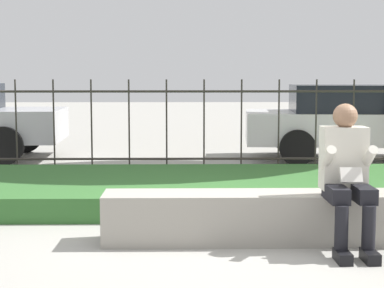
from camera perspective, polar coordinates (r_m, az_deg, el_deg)
ground_plane at (r=5.80m, az=2.27°, el=-8.70°), size 60.00×60.00×0.00m
stone_bench at (r=5.78m, az=5.63°, el=-6.75°), size 2.70×0.47×0.45m
person_seated_reader at (r=5.57m, az=13.58°, el=-2.37°), size 0.42×0.73×1.25m
grass_berm at (r=7.67m, az=1.48°, el=-4.04°), size 10.06×2.48×0.26m
iron_fence at (r=9.20m, az=1.08°, el=1.54°), size 8.06×0.03×1.43m
car_parked_right at (r=11.71m, az=15.35°, el=2.08°), size 4.49×2.16×1.32m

